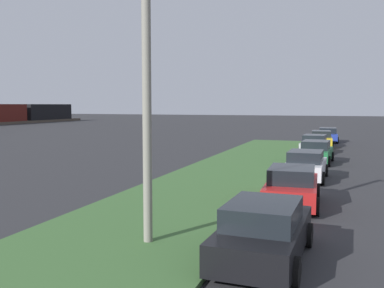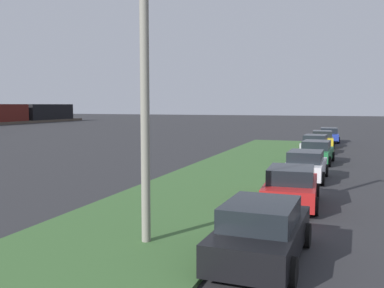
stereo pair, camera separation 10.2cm
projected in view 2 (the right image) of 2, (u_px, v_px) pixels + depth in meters
name	position (u px, v px, depth m)	size (l,w,h in m)	color
grass_median	(175.00, 206.00, 15.80)	(60.00, 6.00, 0.12)	#3D6633
parked_car_black	(262.00, 231.00, 10.37)	(4.35, 2.11, 1.47)	black
parked_car_red	(291.00, 187.00, 16.06)	(4.38, 2.17, 1.47)	red
parked_car_white	(306.00, 166.00, 21.62)	(4.34, 2.09, 1.47)	silver
parked_car_green	(316.00, 152.00, 27.71)	(4.39, 2.19, 1.47)	#1E6B38
parked_car_silver	(315.00, 144.00, 33.19)	(4.39, 2.19, 1.47)	#B2B5BA
parked_car_yellow	(322.00, 139.00, 38.36)	(4.40, 2.22, 1.47)	gold
parked_car_blue	(329.00, 135.00, 43.22)	(4.38, 2.18, 1.47)	#23389E
streetlight	(158.00, 80.00, 11.11)	(1.02, 2.82, 7.50)	gray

